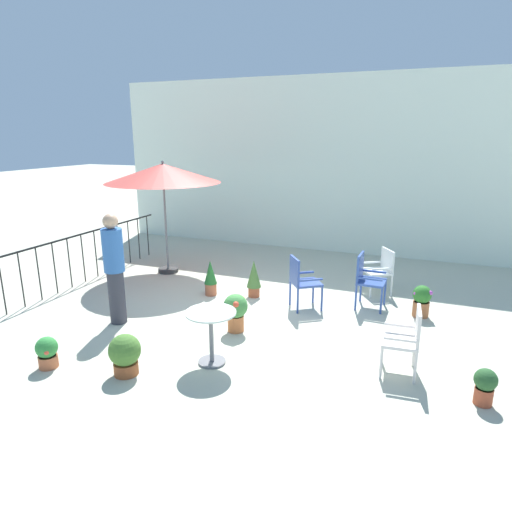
% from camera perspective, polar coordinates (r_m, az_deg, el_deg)
% --- Properties ---
extents(ground_plane, '(60.00, 60.00, 0.00)m').
position_cam_1_polar(ground_plane, '(7.76, -1.38, -6.92)').
color(ground_plane, beige).
extents(villa_facade, '(10.91, 0.30, 4.35)m').
position_cam_1_polar(villa_facade, '(11.64, 7.71, 11.46)').
color(villa_facade, white).
rests_on(villa_facade, ground).
extents(terrace_railing, '(0.03, 5.25, 1.01)m').
position_cam_1_polar(terrace_railing, '(9.54, -22.23, 0.51)').
color(terrace_railing, black).
rests_on(terrace_railing, ground).
extents(patio_umbrella_0, '(2.43, 2.43, 2.42)m').
position_cam_1_polar(patio_umbrella_0, '(9.62, -11.89, 10.31)').
color(patio_umbrella_0, '#2D2D2D').
rests_on(patio_umbrella_0, ground).
extents(cafe_table_0, '(0.67, 0.67, 0.73)m').
position_cam_1_polar(cafe_table_0, '(5.89, -5.81, -9.18)').
color(cafe_table_0, white).
rests_on(cafe_table_0, ground).
extents(patio_chair_0, '(0.65, 0.65, 0.93)m').
position_cam_1_polar(patio_chair_0, '(7.68, 5.89, -2.98)').
color(patio_chair_0, '#36509A').
rests_on(patio_chair_0, ground).
extents(patio_chair_1, '(0.47, 0.51, 0.88)m').
position_cam_1_polar(patio_chair_1, '(5.92, 18.84, -9.77)').
color(patio_chair_1, white).
rests_on(patio_chair_1, ground).
extents(patio_chair_2, '(0.64, 0.66, 0.85)m').
position_cam_1_polar(patio_chair_2, '(8.75, 15.77, -1.48)').
color(patio_chair_2, white).
rests_on(patio_chair_2, ground).
extents(patio_chair_3, '(0.48, 0.51, 0.96)m').
position_cam_1_polar(patio_chair_3, '(7.95, 14.08, -2.60)').
color(patio_chair_3, '#314F9C').
rests_on(patio_chair_3, ground).
extents(potted_plant_0, '(0.27, 0.27, 0.70)m').
position_cam_1_polar(potted_plant_0, '(8.25, -0.27, -2.76)').
color(potted_plant_0, '#AF5433').
rests_on(potted_plant_0, ground).
extents(potted_plant_1, '(0.31, 0.30, 0.54)m').
position_cam_1_polar(potted_plant_1, '(7.89, 20.55, -5.31)').
color(potted_plant_1, '#B1653B').
rests_on(potted_plant_1, ground).
extents(potted_plant_2, '(0.38, 0.39, 0.60)m').
position_cam_1_polar(potted_plant_2, '(6.84, -2.63, -6.94)').
color(potted_plant_2, '#CE6F3D').
rests_on(potted_plant_2, ground).
extents(potted_plant_3, '(0.25, 0.25, 0.43)m').
position_cam_1_polar(potted_plant_3, '(5.76, 27.39, -14.56)').
color(potted_plant_3, '#B04D30').
rests_on(potted_plant_3, ground).
extents(potted_plant_4, '(0.28, 0.28, 0.42)m').
position_cam_1_polar(potted_plant_4, '(6.48, -25.30, -11.08)').
color(potted_plant_4, '#C36640').
rests_on(potted_plant_4, ground).
extents(potted_plant_5, '(0.24, 0.24, 0.67)m').
position_cam_1_polar(potted_plant_5, '(8.38, -5.88, -2.74)').
color(potted_plant_5, '#B45D3E').
rests_on(potted_plant_5, ground).
extents(potted_plant_6, '(0.41, 0.41, 0.54)m').
position_cam_1_polar(potted_plant_6, '(5.93, -16.52, -11.96)').
color(potted_plant_6, '#984E2A').
rests_on(potted_plant_6, ground).
extents(standing_person, '(0.34, 0.34, 1.78)m').
position_cam_1_polar(standing_person, '(7.30, -17.77, -1.42)').
color(standing_person, '#33333D').
rests_on(standing_person, ground).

